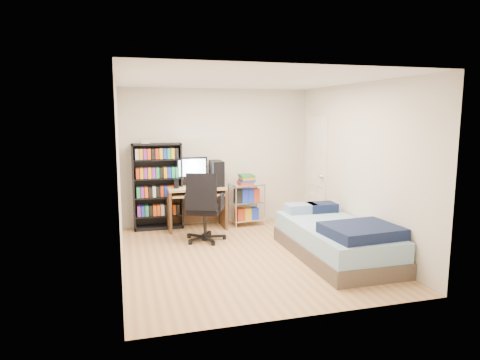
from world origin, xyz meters
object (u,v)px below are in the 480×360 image
object	(u,v)px
computer_desk	(201,190)
office_chair	(204,219)
media_shelf	(158,185)
bed	(336,239)

from	to	relation	value
computer_desk	office_chair	xyz separation A→B (m)	(-0.11, -0.85, -0.33)
media_shelf	bed	xyz separation A→B (m)	(2.31, -2.28, -0.52)
media_shelf	office_chair	xyz separation A→B (m)	(0.65, -0.99, -0.43)
computer_desk	office_chair	world-z (taller)	computer_desk
media_shelf	computer_desk	size ratio (longest dim) A/B	1.25
media_shelf	computer_desk	bearing A→B (deg)	-10.23
computer_desk	office_chair	bearing A→B (deg)	-97.44
media_shelf	computer_desk	distance (m)	0.78
computer_desk	office_chair	distance (m)	0.92
computer_desk	media_shelf	bearing A→B (deg)	169.77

